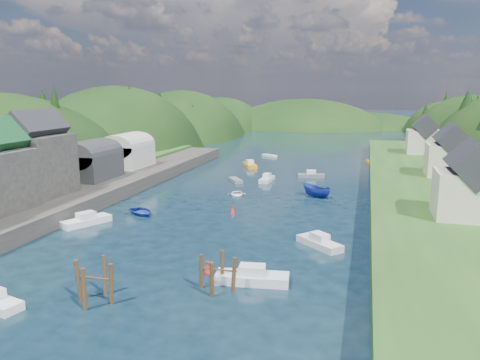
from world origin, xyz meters
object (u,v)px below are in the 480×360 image
(piling_cluster_near, at_px, (95,285))
(piling_cluster_far, at_px, (217,276))
(channel_buoy_far, at_px, (233,209))
(channel_buoy_near, at_px, (208,267))

(piling_cluster_near, relative_size, piling_cluster_far, 1.09)
(channel_buoy_far, bearing_deg, channel_buoy_near, -80.25)
(piling_cluster_far, height_order, channel_buoy_near, piling_cluster_far)
(piling_cluster_far, xyz_separation_m, channel_buoy_far, (-5.39, 23.28, -0.70))
(channel_buoy_near, height_order, channel_buoy_far, same)
(piling_cluster_far, relative_size, channel_buoy_far, 3.18)
(channel_buoy_far, bearing_deg, piling_cluster_far, -76.97)
(piling_cluster_near, distance_m, piling_cluster_far, 9.46)
(piling_cluster_far, bearing_deg, channel_buoy_far, 103.03)
(piling_cluster_near, xyz_separation_m, channel_buoy_near, (6.38, 7.71, -0.86))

